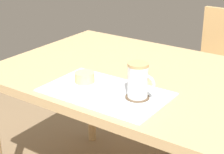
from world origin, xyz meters
TOP-DOWN VIEW (x-y plane):
  - dining_table at (0.00, 0.00)m, footprint 1.21×0.84m
  - wooden_chair at (0.14, 0.73)m, footprint 0.42×0.42m
  - placemat at (0.00, -0.25)m, footprint 0.47×0.29m
  - pastry_plate at (-0.10, -0.24)m, footprint 0.16×0.16m
  - pastry at (-0.10, -0.24)m, footprint 0.08×0.08m
  - coffee_coaster at (0.13, -0.22)m, footprint 0.09×0.09m
  - coffee_mug at (0.13, -0.22)m, footprint 0.11×0.08m
  - teaspoon at (0.04, -0.36)m, footprint 0.13×0.01m

SIDE VIEW (x-z plane):
  - wooden_chair at x=0.14m, z-range 0.05..0.89m
  - dining_table at x=0.00m, z-range 0.28..0.99m
  - placemat at x=0.00m, z-range 0.71..0.71m
  - coffee_coaster at x=0.13m, z-range 0.71..0.72m
  - teaspoon at x=0.04m, z-range 0.71..0.72m
  - pastry_plate at x=-0.10m, z-range 0.71..0.73m
  - pastry at x=-0.10m, z-range 0.73..0.76m
  - coffee_mug at x=0.13m, z-range 0.72..0.85m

